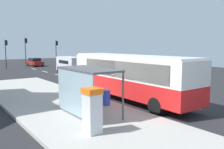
# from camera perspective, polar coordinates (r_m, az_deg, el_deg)

# --- Properties ---
(ground_plane) EXTENTS (56.00, 92.00, 0.04)m
(ground_plane) POSITION_cam_1_polar(r_m,az_deg,el_deg) (27.78, -8.85, -1.23)
(ground_plane) COLOR #262628
(sidewalk_platform) EXTENTS (6.20, 30.00, 0.18)m
(sidewalk_platform) POSITION_cam_1_polar(r_m,az_deg,el_deg) (14.42, -9.56, -8.44)
(sidewalk_platform) COLOR #ADAAA3
(sidewalk_platform) RESTS_ON ground
(lane_stripe_seg_1) EXTENTS (0.16, 2.20, 0.01)m
(lane_stripe_seg_1) POSITION_cam_1_polar(r_m,az_deg,el_deg) (16.40, 17.05, -7.07)
(lane_stripe_seg_1) COLOR silver
(lane_stripe_seg_1) RESTS_ON ground
(lane_stripe_seg_2) EXTENTS (0.16, 2.20, 0.01)m
(lane_stripe_seg_2) POSITION_cam_1_polar(r_m,az_deg,el_deg) (19.72, 5.32, -4.45)
(lane_stripe_seg_2) COLOR silver
(lane_stripe_seg_2) RESTS_ON ground
(lane_stripe_seg_3) EXTENTS (0.16, 2.20, 0.01)m
(lane_stripe_seg_3) POSITION_cam_1_polar(r_m,az_deg,el_deg) (23.63, -2.73, -2.52)
(lane_stripe_seg_3) COLOR silver
(lane_stripe_seg_3) RESTS_ON ground
(lane_stripe_seg_4) EXTENTS (0.16, 2.20, 0.01)m
(lane_stripe_seg_4) POSITION_cam_1_polar(r_m,az_deg,el_deg) (27.89, -8.40, -1.13)
(lane_stripe_seg_4) COLOR silver
(lane_stripe_seg_4) RESTS_ON ground
(lane_stripe_seg_5) EXTENTS (0.16, 2.20, 0.01)m
(lane_stripe_seg_5) POSITION_cam_1_polar(r_m,az_deg,el_deg) (32.37, -12.52, -0.11)
(lane_stripe_seg_5) COLOR silver
(lane_stripe_seg_5) RESTS_ON ground
(lane_stripe_seg_6) EXTENTS (0.16, 2.20, 0.01)m
(lane_stripe_seg_6) POSITION_cam_1_polar(r_m,az_deg,el_deg) (36.98, -15.64, 0.66)
(lane_stripe_seg_6) COLOR silver
(lane_stripe_seg_6) RESTS_ON ground
(lane_stripe_seg_7) EXTENTS (0.16, 2.20, 0.01)m
(lane_stripe_seg_7) POSITION_cam_1_polar(r_m,az_deg,el_deg) (41.68, -18.06, 1.26)
(lane_stripe_seg_7) COLOR silver
(lane_stripe_seg_7) RESTS_ON ground
(bus) EXTENTS (2.61, 11.03, 3.21)m
(bus) POSITION_cam_1_polar(r_m,az_deg,el_deg) (16.96, 4.00, -0.01)
(bus) COLOR red
(bus) RESTS_ON ground
(white_van) EXTENTS (2.16, 5.26, 2.30)m
(white_van) POSITION_cam_1_polar(r_m,az_deg,el_deg) (33.49, -9.86, 2.48)
(white_van) COLOR silver
(white_van) RESTS_ON ground
(sedan_near) EXTENTS (1.93, 4.44, 1.52)m
(sedan_near) POSITION_cam_1_polar(r_m,az_deg,el_deg) (47.43, -17.80, 2.87)
(sedan_near) COLOR #A51919
(sedan_near) RESTS_ON ground
(ticket_machine) EXTENTS (0.66, 0.76, 1.94)m
(ticket_machine) POSITION_cam_1_polar(r_m,az_deg,el_deg) (10.26, -4.73, -8.45)
(ticket_machine) COLOR silver
(ticket_machine) RESTS_ON sidewalk_platform
(recycling_bin_blue) EXTENTS (0.52, 0.52, 0.95)m
(recycling_bin_blue) POSITION_cam_1_polar(r_m,az_deg,el_deg) (15.05, -1.40, -5.47)
(recycling_bin_blue) COLOR blue
(recycling_bin_blue) RESTS_ON sidewalk_platform
(recycling_bin_orange) EXTENTS (0.52, 0.52, 0.95)m
(recycling_bin_orange) POSITION_cam_1_polar(r_m,az_deg,el_deg) (15.62, -2.87, -5.02)
(recycling_bin_orange) COLOR orange
(recycling_bin_orange) RESTS_ON sidewalk_platform
(traffic_light_near_side) EXTENTS (0.49, 0.28, 4.77)m
(traffic_light_near_side) POSITION_cam_1_polar(r_m,az_deg,el_deg) (45.92, -13.02, 5.89)
(traffic_light_near_side) COLOR #2D2D2D
(traffic_light_near_side) RESTS_ON ground
(traffic_light_far_side) EXTENTS (0.49, 0.28, 4.80)m
(traffic_light_far_side) POSITION_cam_1_polar(r_m,az_deg,el_deg) (44.05, -23.82, 5.47)
(traffic_light_far_side) COLOR #2D2D2D
(traffic_light_far_side) RESTS_ON ground
(traffic_light_median) EXTENTS (0.49, 0.28, 5.19)m
(traffic_light_median) POSITION_cam_1_polar(r_m,az_deg,el_deg) (45.69, -19.75, 5.98)
(traffic_light_median) COLOR #2D2D2D
(traffic_light_median) RESTS_ON ground
(bus_shelter) EXTENTS (1.80, 4.00, 2.50)m
(bus_shelter) POSITION_cam_1_polar(r_m,az_deg,el_deg) (12.73, -6.83, -1.20)
(bus_shelter) COLOR #4C4C51
(bus_shelter) RESTS_ON sidewalk_platform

